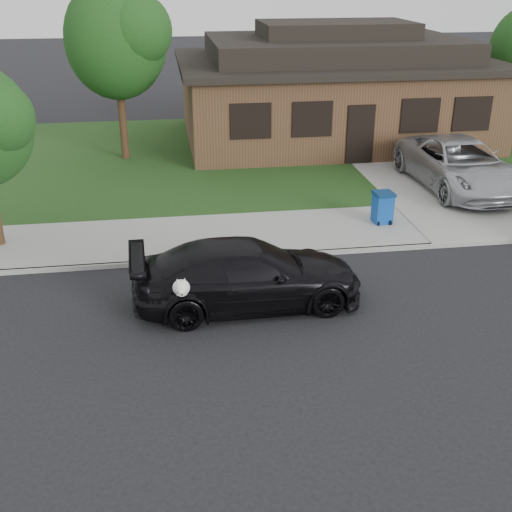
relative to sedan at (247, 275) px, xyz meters
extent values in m
plane|color=black|center=(1.47, -1.17, -0.72)|extent=(120.00, 120.00, 0.00)
cube|color=gray|center=(1.47, 3.83, -0.66)|extent=(60.00, 3.00, 0.12)
cube|color=gray|center=(1.47, 2.33, -0.66)|extent=(60.00, 0.12, 0.12)
cube|color=#193814|center=(1.47, 11.83, -0.66)|extent=(60.00, 13.00, 0.13)
cube|color=gray|center=(7.47, 8.83, -0.65)|extent=(4.50, 13.00, 0.14)
imported|color=black|center=(0.01, 0.00, 0.00)|extent=(5.03, 2.20, 1.44)
ellipsoid|color=white|center=(-1.44, -0.92, 0.26)|extent=(0.34, 0.40, 0.30)
sphere|color=white|center=(-1.44, -1.15, 0.36)|extent=(0.26, 0.26, 0.26)
cube|color=white|center=(-1.44, -1.27, 0.32)|extent=(0.09, 0.12, 0.08)
sphere|color=black|center=(-1.44, -1.33, 0.32)|extent=(0.04, 0.04, 0.04)
cone|color=white|center=(-1.51, -1.10, 0.50)|extent=(0.11, 0.11, 0.14)
cone|color=white|center=(-1.38, -1.10, 0.50)|extent=(0.11, 0.11, 0.14)
imported|color=#ADB0B4|center=(7.83, 6.63, 0.20)|extent=(2.77, 5.70, 1.56)
cube|color=#0D3E96|center=(4.41, 4.03, -0.20)|extent=(0.53, 0.53, 0.80)
cube|color=#062751|center=(4.41, 4.03, 0.25)|extent=(0.57, 0.57, 0.09)
cylinder|color=black|center=(4.23, 3.78, -0.54)|extent=(0.05, 0.13, 0.13)
cylinder|color=black|center=(4.59, 3.78, -0.54)|extent=(0.05, 0.13, 0.13)
cube|color=#422B1C|center=(5.47, 13.83, 0.91)|extent=(12.00, 8.00, 3.00)
cube|color=black|center=(5.47, 13.83, 2.53)|extent=(12.60, 8.60, 0.25)
cube|color=black|center=(5.47, 13.83, 3.06)|extent=(10.00, 6.50, 0.80)
cube|color=black|center=(5.47, 13.83, 3.76)|extent=(6.00, 3.50, 0.60)
cube|color=black|center=(5.47, 9.80, 0.51)|extent=(1.00, 0.06, 2.10)
cube|color=black|center=(1.47, 9.81, 1.11)|extent=(1.30, 0.05, 1.10)
cube|color=black|center=(3.67, 9.81, 1.11)|extent=(1.30, 0.05, 1.10)
cube|color=black|center=(7.67, 9.81, 1.11)|extent=(1.30, 0.05, 1.10)
cube|color=black|center=(9.67, 9.81, 1.11)|extent=(1.30, 0.05, 1.10)
cylinder|color=#332114|center=(-3.03, 11.83, 0.65)|extent=(0.28, 0.28, 2.48)
ellipsoid|color=#143811|center=(-3.03, 11.83, 3.68)|extent=(3.60, 3.60, 4.14)
sphere|color=#26591E|center=(-2.31, 11.29, 4.04)|extent=(2.52, 2.52, 2.52)
camera|label=1|loc=(-1.64, -12.29, 6.07)|focal=45.00mm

